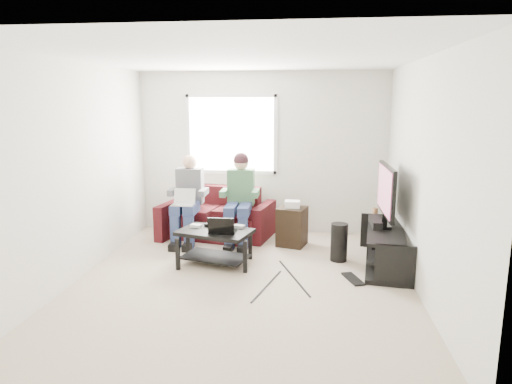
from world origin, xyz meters
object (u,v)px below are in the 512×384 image
tv_stand (384,248)px  end_table (292,225)px  subwoofer (339,242)px  sofa (217,218)px  coffee_table (215,239)px  tv (386,192)px

tv_stand → end_table: 1.43m
subwoofer → end_table: end_table is taller
sofa → tv_stand: (2.44, -1.03, -0.07)m
subwoofer → end_table: bearing=137.2°
coffee_table → tv_stand: tv_stand is taller
sofa → coffee_table: size_ratio=1.74×
tv_stand → tv: size_ratio=1.44×
coffee_table → subwoofer: size_ratio=2.03×
sofa → end_table: bearing=-14.9°
tv_stand → sofa: bearing=157.1°
tv_stand → tv: 0.75m
tv → tv_stand: bearing=-88.5°
tv → subwoofer: bearing=179.4°
coffee_table → end_table: end_table is taller
tv → coffee_table: bearing=-171.6°
end_table → subwoofer: bearing=-42.8°
subwoofer → end_table: (-0.66, 0.61, 0.05)m
coffee_table → end_table: bearing=43.9°
tv_stand → subwoofer: subwoofer is taller
sofa → end_table: sofa is taller
sofa → tv: (2.43, -0.93, 0.67)m
coffee_table → subwoofer: (1.63, 0.33, -0.09)m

